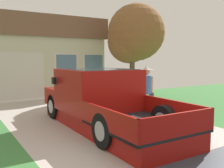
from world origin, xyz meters
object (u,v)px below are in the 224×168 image
(person_with_hat, at_px, (146,89))
(wheeled_trash_bin, at_px, (114,86))
(front_yard_tree, at_px, (134,35))
(pickup_truck, at_px, (100,100))
(house_with_garage, at_px, (10,56))
(handbag, at_px, (148,118))

(person_with_hat, relative_size, wheeled_trash_bin, 1.74)
(person_with_hat, height_order, front_yard_tree, front_yard_tree)
(pickup_truck, relative_size, house_with_garage, 0.58)
(person_with_hat, bearing_deg, handbag, 89.65)
(pickup_truck, bearing_deg, front_yard_tree, 44.62)
(pickup_truck, bearing_deg, wheeled_trash_bin, 54.45)
(person_with_hat, height_order, house_with_garage, house_with_garage)
(handbag, bearing_deg, pickup_truck, 158.75)
(front_yard_tree, relative_size, wheeled_trash_bin, 4.77)
(person_with_hat, bearing_deg, house_with_garage, -51.93)
(wheeled_trash_bin, bearing_deg, house_with_garage, 137.02)
(person_with_hat, distance_m, front_yard_tree, 5.85)
(pickup_truck, distance_m, house_with_garage, 9.00)
(pickup_truck, distance_m, person_with_hat, 1.57)
(handbag, relative_size, front_yard_tree, 0.09)
(wheeled_trash_bin, bearing_deg, pickup_truck, -126.38)
(house_with_garage, height_order, front_yard_tree, front_yard_tree)
(front_yard_tree, distance_m, wheeled_trash_bin, 2.84)
(pickup_truck, height_order, front_yard_tree, front_yard_tree)
(wheeled_trash_bin, bearing_deg, person_with_hat, -111.62)
(person_with_hat, bearing_deg, wheeled_trash_bin, -88.00)
(front_yard_tree, xyz_separation_m, wheeled_trash_bin, (-0.93, 0.51, -2.64))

